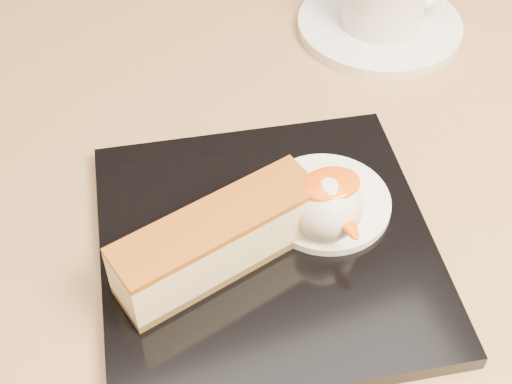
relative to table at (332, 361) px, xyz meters
name	(u,v)px	position (x,y,z in m)	size (l,w,h in m)	color
table	(332,361)	(0.00, 0.00, 0.00)	(0.80, 0.80, 0.72)	black
dessert_plate	(267,247)	(-0.05, 0.02, 0.16)	(0.22, 0.22, 0.01)	black
cheesecake	(218,240)	(-0.09, 0.01, 0.19)	(0.14, 0.07, 0.04)	brown
cream_smear	(326,202)	(0.00, 0.03, 0.17)	(0.09, 0.09, 0.01)	white
ice_cream_scoop	(327,207)	(-0.01, 0.01, 0.19)	(0.05, 0.05, 0.05)	white
mango_sauce	(331,184)	(-0.01, 0.01, 0.21)	(0.04, 0.03, 0.01)	#FF5B08
mint_sprig	(274,186)	(-0.03, 0.06, 0.17)	(0.03, 0.02, 0.00)	#297E38
saucer	(379,25)	(0.14, 0.22, 0.16)	(0.15, 0.15, 0.01)	white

